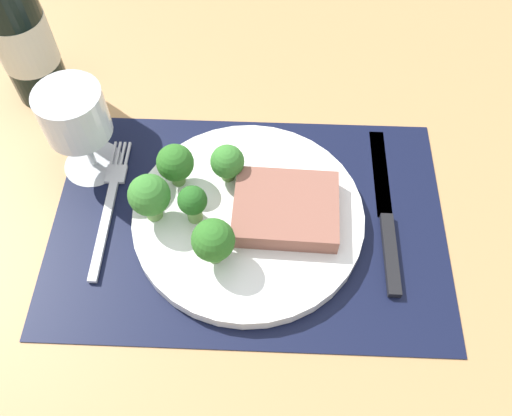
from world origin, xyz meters
TOP-DOWN VIEW (x-y plane):
  - ground_plane at (0.00, 0.00)cm, footprint 140.00×110.00cm
  - placemat at (0.00, 0.00)cm, footprint 44.84×30.29cm
  - plate at (0.00, 0.00)cm, footprint 26.13×26.13cm
  - steak at (4.16, -0.38)cm, footprint 11.79×9.72cm
  - broccoli_near_steak at (-8.30, 4.06)cm, footprint 4.22×4.22cm
  - broccoli_back_left at (-3.24, -5.70)cm, footprint 4.51×4.51cm
  - broccoli_front_edge at (-2.57, 4.99)cm, footprint 3.89×3.89cm
  - broccoli_near_fork at (-5.88, -0.84)cm, footprint 3.23×3.23cm
  - broccoli_center at (-10.44, -0.65)cm, footprint 4.57×4.57cm
  - fork at (-16.31, 1.42)cm, footprint 2.40×19.20cm
  - knife at (15.79, 0.53)cm, footprint 1.80×23.00cm
  - wine_bottle at (-28.58, 19.84)cm, footprint 7.13×7.13cm
  - wine_glass at (-19.46, 7.57)cm, footprint 7.45×7.45cm

SIDE VIEW (x-z plane):
  - ground_plane at x=0.00cm, z-range -3.00..0.00cm
  - placemat at x=0.00cm, z-range 0.00..0.30cm
  - fork at x=-16.31cm, z-range 0.30..0.80cm
  - knife at x=15.79cm, z-range 0.20..1.00cm
  - plate at x=0.00cm, z-range 0.30..1.90cm
  - steak at x=4.16cm, z-range 1.90..4.22cm
  - broccoli_front_edge at x=-2.57cm, z-range 2.24..7.05cm
  - broccoli_near_fork at x=-5.88cm, z-range 2.47..7.57cm
  - broccoli_near_steak at x=-8.30cm, z-range 2.48..8.15cm
  - broccoli_back_left at x=-3.24cm, z-range 2.48..8.42cm
  - broccoli_center at x=-10.44cm, z-range 2.55..8.81cm
  - wine_glass at x=-19.46cm, z-range 2.26..14.34cm
  - wine_bottle at x=-28.58cm, z-range -3.64..23.47cm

